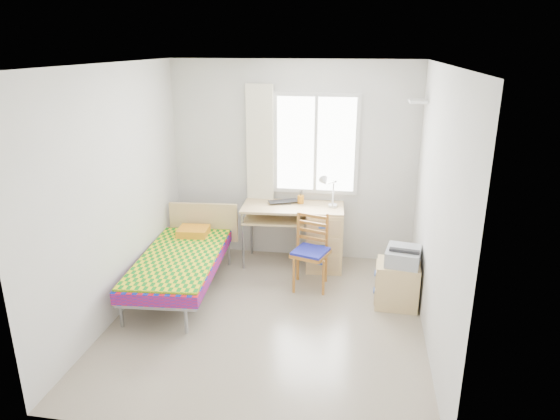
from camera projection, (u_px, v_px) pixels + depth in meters
The scene contains 17 objects.
floor at pixel (268, 318), 5.31m from camera, with size 3.50×3.50×0.00m, color #BCAD93.
ceiling at pixel (266, 64), 4.48m from camera, with size 3.50×3.50×0.00m, color white.
wall_back at pixel (293, 162), 6.53m from camera, with size 3.20×3.20×0.00m, color silver.
wall_left at pixel (115, 194), 5.14m from camera, with size 3.50×3.50×0.00m, color silver.
wall_right at pixel (436, 210), 4.64m from camera, with size 3.50×3.50×0.00m, color silver.
window at pixel (316, 144), 6.38m from camera, with size 1.10×0.04×1.30m.
curtain at pixel (260, 151), 6.48m from camera, with size 0.35×0.05×1.70m, color white.
floating_shelf at pixel (418, 101), 5.70m from camera, with size 0.20×0.32×0.03m, color white.
bed at pixel (182, 259), 5.81m from camera, with size 1.01×1.93×0.81m.
desk at pixel (319, 235), 6.43m from camera, with size 1.32×0.67×0.81m.
chair at pixel (312, 247), 5.88m from camera, with size 0.48×0.48×0.89m.
cabinet at pixel (397, 284), 5.51m from camera, with size 0.48×0.43×0.50m.
printer at pixel (403, 256), 5.40m from camera, with size 0.42×0.46×0.18m.
laptop at pixel (284, 203), 6.43m from camera, with size 0.39×0.25×0.03m, color black.
pen_cup at pixel (301, 199), 6.46m from camera, with size 0.08×0.08×0.10m, color orange.
task_lamp at pixel (328, 188), 6.14m from camera, with size 0.24×0.33×0.45m.
book at pixel (281, 222), 6.43m from camera, with size 0.19×0.26×0.02m, color gray.
Camera 1 is at (0.89, -4.58, 2.78)m, focal length 32.00 mm.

